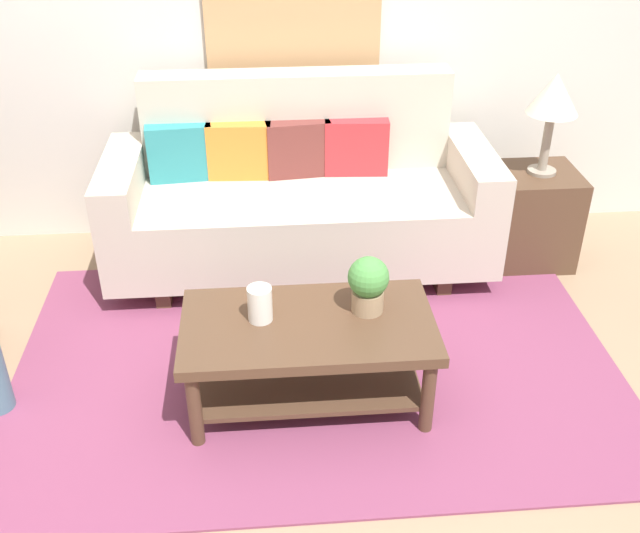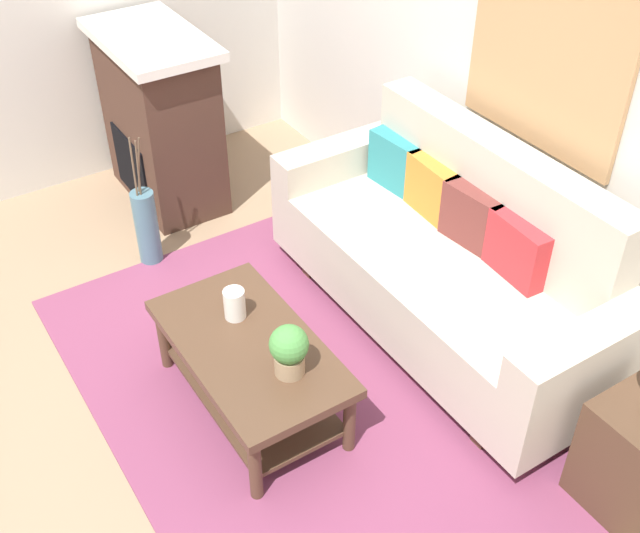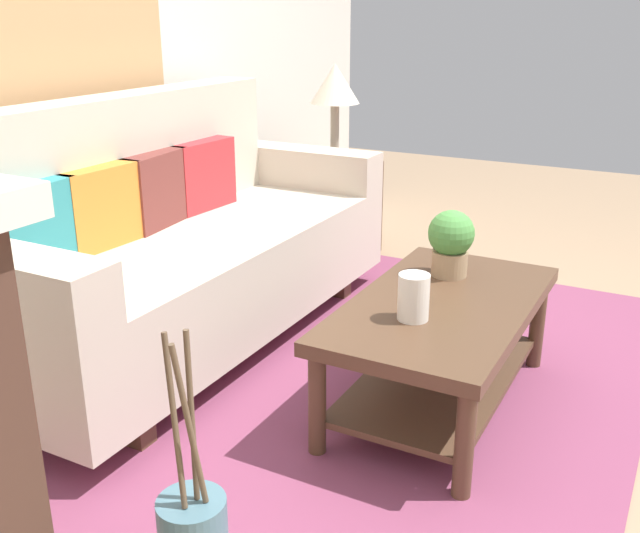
% 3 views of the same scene
% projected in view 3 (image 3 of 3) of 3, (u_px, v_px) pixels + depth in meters
% --- Properties ---
extents(ground_plane, '(9.30, 9.30, 0.00)m').
position_uv_depth(ground_plane, '(508.00, 416.00, 2.69)').
color(ground_plane, '#9E7F60').
extents(wall_back, '(5.30, 0.10, 2.70)m').
position_uv_depth(wall_back, '(71.00, 26.00, 3.12)').
color(wall_back, silver).
rests_on(wall_back, ground_plane).
extents(area_rug, '(2.90, 1.92, 0.01)m').
position_uv_depth(area_rug, '(383.00, 383.00, 2.91)').
color(area_rug, '#843D5B').
rests_on(area_rug, ground_plane).
extents(couch, '(2.14, 0.84, 1.08)m').
position_uv_depth(couch, '(182.00, 249.00, 3.18)').
color(couch, beige).
rests_on(couch, ground_plane).
extents(throw_pillow_teal, '(0.37, 0.15, 0.32)m').
position_uv_depth(throw_pillow_teal, '(34.00, 228.00, 2.60)').
color(throw_pillow_teal, teal).
rests_on(throw_pillow_teal, couch).
extents(throw_pillow_orange, '(0.37, 0.14, 0.32)m').
position_uv_depth(throw_pillow_orange, '(100.00, 207.00, 2.87)').
color(throw_pillow_orange, orange).
rests_on(throw_pillow_orange, couch).
extents(throw_pillow_maroon, '(0.37, 0.16, 0.32)m').
position_uv_depth(throw_pillow_maroon, '(155.00, 190.00, 3.15)').
color(throw_pillow_maroon, brown).
rests_on(throw_pillow_maroon, couch).
extents(throw_pillow_crimson, '(0.37, 0.14, 0.32)m').
position_uv_depth(throw_pillow_crimson, '(202.00, 175.00, 3.42)').
color(throw_pillow_crimson, red).
rests_on(throw_pillow_crimson, couch).
extents(coffee_table, '(1.10, 0.60, 0.43)m').
position_uv_depth(coffee_table, '(441.00, 330.00, 2.65)').
color(coffee_table, '#513826').
rests_on(coffee_table, ground_plane).
extents(tabletop_vase, '(0.11, 0.11, 0.16)m').
position_uv_depth(tabletop_vase, '(414.00, 297.00, 2.43)').
color(tabletop_vase, white).
rests_on(tabletop_vase, coffee_table).
extents(potted_plant_tabletop, '(0.18, 0.18, 0.26)m').
position_uv_depth(potted_plant_tabletop, '(451.00, 241.00, 2.82)').
color(potted_plant_tabletop, tan).
rests_on(potted_plant_tabletop, coffee_table).
extents(side_table, '(0.44, 0.44, 0.56)m').
position_uv_depth(side_table, '(334.00, 210.00, 4.35)').
color(side_table, '#513826').
rests_on(side_table, ground_plane).
extents(table_lamp, '(0.28, 0.28, 0.57)m').
position_uv_depth(table_lamp, '(335.00, 88.00, 4.11)').
color(table_lamp, gray).
rests_on(table_lamp, side_table).
extents(floor_vase_branch_a, '(0.03, 0.03, 0.36)m').
position_uv_depth(floor_vase_branch_a, '(192.00, 417.00, 1.40)').
color(floor_vase_branch_a, brown).
rests_on(floor_vase_branch_a, floor_vase).
extents(floor_vase_branch_b, '(0.04, 0.05, 0.36)m').
position_uv_depth(floor_vase_branch_b, '(175.00, 422.00, 1.39)').
color(floor_vase_branch_b, brown).
rests_on(floor_vase_branch_b, floor_vase).
extents(floor_vase_branch_c, '(0.05, 0.03, 0.36)m').
position_uv_depth(floor_vase_branch_c, '(189.00, 427.00, 1.37)').
color(floor_vase_branch_c, brown).
rests_on(floor_vase_branch_c, floor_vase).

